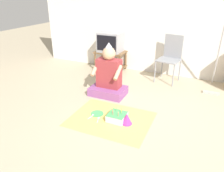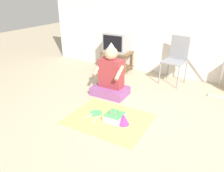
% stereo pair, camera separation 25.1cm
% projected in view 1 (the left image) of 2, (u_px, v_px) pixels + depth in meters
% --- Properties ---
extents(ground_plane, '(16.00, 16.00, 0.00)m').
position_uv_depth(ground_plane, '(141.00, 133.00, 2.81)').
color(ground_plane, tan).
extents(wall_back, '(6.40, 0.06, 2.55)m').
position_uv_depth(wall_back, '(181.00, 14.00, 4.24)').
color(wall_back, silver).
rests_on(wall_back, ground_plane).
extents(tv_stand, '(0.66, 0.44, 0.43)m').
position_uv_depth(tv_stand, '(111.00, 59.00, 4.97)').
color(tv_stand, brown).
rests_on(tv_stand, ground_plane).
extents(tv, '(0.50, 0.43, 0.42)m').
position_uv_depth(tv, '(111.00, 42.00, 4.81)').
color(tv, '#99999E').
rests_on(tv, tv_stand).
extents(folding_chair, '(0.48, 0.47, 0.91)m').
position_uv_depth(folding_chair, '(171.00, 55.00, 4.28)').
color(folding_chair, gray).
rests_on(folding_chair, ground_plane).
extents(dust_mop, '(0.28, 0.56, 1.28)m').
position_uv_depth(dust_mop, '(215.00, 71.00, 3.86)').
color(dust_mop, '#B2ADA3').
rests_on(dust_mop, ground_plane).
extents(person_seated, '(0.60, 0.42, 0.92)m').
position_uv_depth(person_seated, '(109.00, 77.00, 3.75)').
color(person_seated, '#8C4C8C').
rests_on(person_seated, ground_plane).
extents(party_cloth, '(1.14, 0.89, 0.01)m').
position_uv_depth(party_cloth, '(111.00, 119.00, 3.13)').
color(party_cloth, '#EAD666').
rests_on(party_cloth, ground_plane).
extents(birthday_cake, '(0.25, 0.25, 0.17)m').
position_uv_depth(birthday_cake, '(117.00, 117.00, 3.07)').
color(birthday_cake, silver).
rests_on(birthday_cake, party_cloth).
extents(party_hat_blue, '(0.15, 0.15, 0.16)m').
position_uv_depth(party_hat_blue, '(127.00, 119.00, 2.98)').
color(party_hat_blue, '#CC338C').
rests_on(party_hat_blue, party_cloth).
extents(paper_plate, '(0.19, 0.19, 0.01)m').
position_uv_depth(paper_plate, '(97.00, 114.00, 3.24)').
color(paper_plate, '#4CB266').
rests_on(paper_plate, party_cloth).
extents(plastic_spoon_near, '(0.04, 0.14, 0.01)m').
position_uv_depth(plastic_spoon_near, '(92.00, 116.00, 3.19)').
color(plastic_spoon_near, white).
rests_on(plastic_spoon_near, party_cloth).
extents(plastic_spoon_far, '(0.06, 0.14, 0.01)m').
position_uv_depth(plastic_spoon_far, '(98.00, 118.00, 3.12)').
color(plastic_spoon_far, white).
rests_on(plastic_spoon_far, party_cloth).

